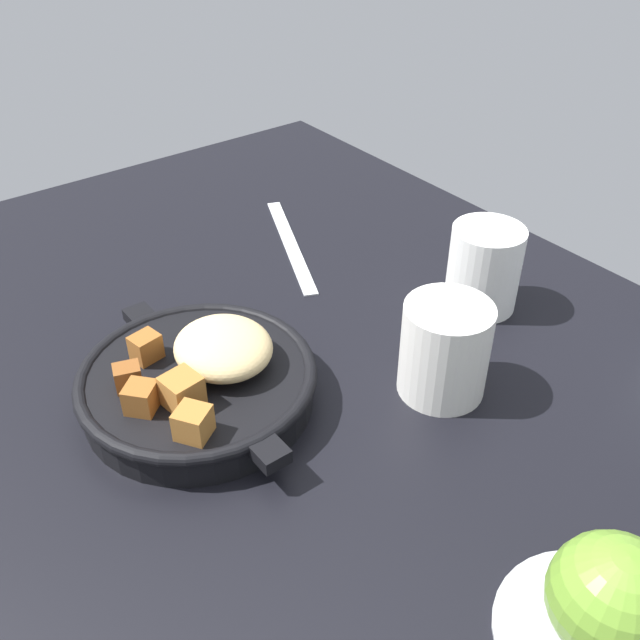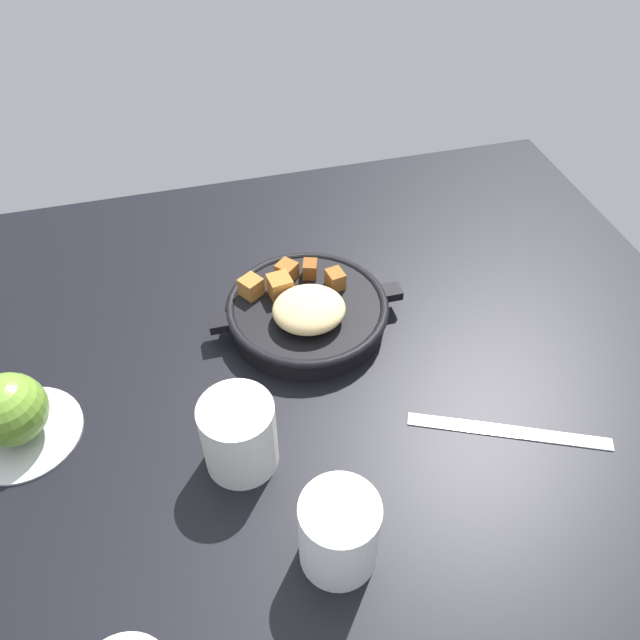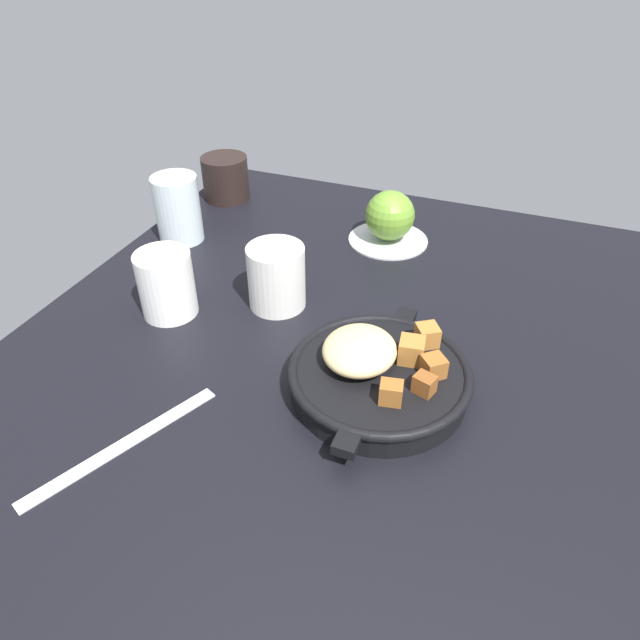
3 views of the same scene
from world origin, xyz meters
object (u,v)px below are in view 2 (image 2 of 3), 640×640
Objects in this scene: cast_iron_skillet at (307,310)px; butter_knife at (509,431)px; red_apple at (9,410)px; ceramic_mug_white at (239,435)px; white_creamer_pitcher at (339,533)px.

cast_iron_skillet is 1.12× the size of butter_knife.
red_apple is 0.35× the size of butter_knife.
red_apple is at bearing 9.30° from butter_knife.
ceramic_mug_white is at bearing 57.15° from cast_iron_skillet.
white_creamer_pitcher is 1.01× the size of ceramic_mug_white.
red_apple is 53.90cm from butter_knife.
butter_knife is 2.50× the size of white_creamer_pitcher.
cast_iron_skillet is 28.24cm from butter_knife.
red_apple is 24.71cm from ceramic_mug_white.
cast_iron_skillet is at bearing -122.85° from ceramic_mug_white.
butter_knife is 29.70cm from ceramic_mug_white.
white_creamer_pitcher is (-29.92, 21.93, -0.09)cm from red_apple.
red_apple is 37.10cm from white_creamer_pitcher.
butter_knife is at bearing -158.81° from white_creamer_pitcher.
cast_iron_skillet is 30.94cm from white_creamer_pitcher.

